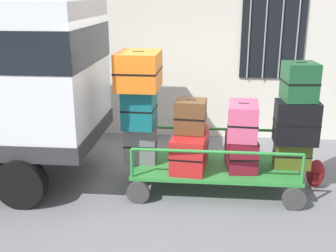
{
  "coord_description": "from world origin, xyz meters",
  "views": [
    {
      "loc": [
        0.42,
        -5.85,
        2.82
      ],
      "look_at": [
        -0.12,
        -0.04,
        0.98
      ],
      "focal_mm": 44.69,
      "sensor_mm": 36.0,
      "label": 1
    }
  ],
  "objects_px": {
    "suitcase_left_middle": "(139,108)",
    "backpack": "(316,174)",
    "suitcase_center_middle": "(243,120)",
    "suitcase_midright_middle": "(296,122)",
    "suitcase_center_bottom": "(241,152)",
    "suitcase_midright_bottom": "(292,155)",
    "luggage_cart": "(215,169)",
    "suitcase_midright_top": "(300,82)",
    "suitcase_midleft_middle": "(191,116)",
    "suitcase_midleft_bottom": "(190,150)",
    "suitcase_left_top": "(139,70)",
    "suitcase_left_bottom": "(141,145)"
  },
  "relations": [
    {
      "from": "suitcase_left_middle",
      "to": "backpack",
      "type": "relative_size",
      "value": 1.32
    },
    {
      "from": "suitcase_center_middle",
      "to": "suitcase_midright_middle",
      "type": "relative_size",
      "value": 1.13
    },
    {
      "from": "suitcase_center_bottom",
      "to": "suitcase_midright_bottom",
      "type": "xyz_separation_m",
      "value": [
        0.75,
        0.05,
        -0.03
      ]
    },
    {
      "from": "backpack",
      "to": "suitcase_center_bottom",
      "type": "bearing_deg",
      "value": -169.19
    },
    {
      "from": "luggage_cart",
      "to": "suitcase_midright_top",
      "type": "relative_size",
      "value": 4.62
    },
    {
      "from": "suitcase_midleft_middle",
      "to": "suitcase_midright_top",
      "type": "distance_m",
      "value": 1.59
    },
    {
      "from": "luggage_cart",
      "to": "suitcase_center_bottom",
      "type": "xyz_separation_m",
      "value": [
        0.37,
        -0.02,
        0.29
      ]
    },
    {
      "from": "suitcase_left_middle",
      "to": "backpack",
      "type": "height_order",
      "value": "suitcase_left_middle"
    },
    {
      "from": "suitcase_midleft_middle",
      "to": "suitcase_center_bottom",
      "type": "bearing_deg",
      "value": -2.21
    },
    {
      "from": "suitcase_midright_middle",
      "to": "suitcase_midleft_middle",
      "type": "bearing_deg",
      "value": 178.15
    },
    {
      "from": "suitcase_midleft_middle",
      "to": "suitcase_left_middle",
      "type": "bearing_deg",
      "value": -178.8
    },
    {
      "from": "suitcase_center_bottom",
      "to": "suitcase_midright_middle",
      "type": "height_order",
      "value": "suitcase_midright_middle"
    },
    {
      "from": "suitcase_midright_middle",
      "to": "suitcase_center_bottom",
      "type": "bearing_deg",
      "value": 178.51
    },
    {
      "from": "suitcase_midleft_bottom",
      "to": "suitcase_left_top",
      "type": "bearing_deg",
      "value": 176.67
    },
    {
      "from": "suitcase_left_top",
      "to": "suitcase_center_middle",
      "type": "xyz_separation_m",
      "value": [
        1.5,
        -0.03,
        -0.69
      ]
    },
    {
      "from": "suitcase_center_bottom",
      "to": "suitcase_midright_middle",
      "type": "bearing_deg",
      "value": -1.49
    },
    {
      "from": "suitcase_midright_top",
      "to": "backpack",
      "type": "relative_size",
      "value": 1.21
    },
    {
      "from": "suitcase_left_middle",
      "to": "suitcase_midright_middle",
      "type": "bearing_deg",
      "value": -0.83
    },
    {
      "from": "suitcase_midleft_bottom",
      "to": "suitcase_midright_bottom",
      "type": "xyz_separation_m",
      "value": [
        1.5,
        0.07,
        -0.05
      ]
    },
    {
      "from": "suitcase_midleft_middle",
      "to": "suitcase_center_middle",
      "type": "relative_size",
      "value": 0.7
    },
    {
      "from": "suitcase_midleft_middle",
      "to": "backpack",
      "type": "relative_size",
      "value": 1.1
    },
    {
      "from": "suitcase_left_middle",
      "to": "suitcase_midright_bottom",
      "type": "relative_size",
      "value": 1.09
    },
    {
      "from": "suitcase_midright_bottom",
      "to": "suitcase_midright_middle",
      "type": "xyz_separation_m",
      "value": [
        -0.0,
        -0.07,
        0.52
      ]
    },
    {
      "from": "suitcase_left_middle",
      "to": "luggage_cart",
      "type": "bearing_deg",
      "value": 0.23
    },
    {
      "from": "suitcase_midleft_middle",
      "to": "suitcase_midright_middle",
      "type": "xyz_separation_m",
      "value": [
        1.5,
        -0.05,
        -0.04
      ]
    },
    {
      "from": "suitcase_left_middle",
      "to": "backpack",
      "type": "bearing_deg",
      "value": 4.48
    },
    {
      "from": "suitcase_left_middle",
      "to": "suitcase_midleft_bottom",
      "type": "distance_m",
      "value": 0.96
    },
    {
      "from": "suitcase_left_top",
      "to": "suitcase_midright_middle",
      "type": "relative_size",
      "value": 1.28
    },
    {
      "from": "suitcase_left_top",
      "to": "backpack",
      "type": "height_order",
      "value": "suitcase_left_top"
    },
    {
      "from": "suitcase_midright_bottom",
      "to": "suitcase_midright_top",
      "type": "bearing_deg",
      "value": -90.0
    },
    {
      "from": "suitcase_left_middle",
      "to": "suitcase_center_middle",
      "type": "bearing_deg",
      "value": -0.61
    },
    {
      "from": "luggage_cart",
      "to": "suitcase_midright_bottom",
      "type": "height_order",
      "value": "suitcase_midright_bottom"
    },
    {
      "from": "suitcase_left_middle",
      "to": "suitcase_center_bottom",
      "type": "distance_m",
      "value": 1.62
    },
    {
      "from": "suitcase_center_bottom",
      "to": "suitcase_center_middle",
      "type": "bearing_deg",
      "value": -90.0
    },
    {
      "from": "suitcase_center_bottom",
      "to": "suitcase_midright_top",
      "type": "distance_m",
      "value": 1.3
    },
    {
      "from": "suitcase_midright_middle",
      "to": "suitcase_left_bottom",
      "type": "bearing_deg",
      "value": 178.17
    },
    {
      "from": "suitcase_midleft_bottom",
      "to": "suitcase_center_bottom",
      "type": "xyz_separation_m",
      "value": [
        0.75,
        0.02,
        -0.02
      ]
    },
    {
      "from": "suitcase_midleft_bottom",
      "to": "suitcase_center_middle",
      "type": "height_order",
      "value": "suitcase_center_middle"
    },
    {
      "from": "suitcase_left_bottom",
      "to": "suitcase_left_middle",
      "type": "height_order",
      "value": "suitcase_left_middle"
    },
    {
      "from": "suitcase_left_top",
      "to": "suitcase_midleft_middle",
      "type": "height_order",
      "value": "suitcase_left_top"
    },
    {
      "from": "suitcase_left_bottom",
      "to": "suitcase_midright_middle",
      "type": "distance_m",
      "value": 2.29
    },
    {
      "from": "luggage_cart",
      "to": "suitcase_midright_middle",
      "type": "xyz_separation_m",
      "value": [
        1.12,
        -0.04,
        0.77
      ]
    },
    {
      "from": "suitcase_left_bottom",
      "to": "suitcase_center_middle",
      "type": "distance_m",
      "value": 1.56
    },
    {
      "from": "suitcase_midright_bottom",
      "to": "suitcase_center_middle",
      "type": "bearing_deg",
      "value": -175.76
    },
    {
      "from": "suitcase_left_top",
      "to": "suitcase_midright_bottom",
      "type": "xyz_separation_m",
      "value": [
        2.24,
        0.03,
        -1.21
      ]
    },
    {
      "from": "suitcase_center_bottom",
      "to": "suitcase_midright_middle",
      "type": "distance_m",
      "value": 0.89
    },
    {
      "from": "suitcase_midleft_bottom",
      "to": "backpack",
      "type": "height_order",
      "value": "suitcase_midleft_bottom"
    },
    {
      "from": "suitcase_left_top",
      "to": "suitcase_midright_bottom",
      "type": "relative_size",
      "value": 1.47
    },
    {
      "from": "suitcase_midright_bottom",
      "to": "suitcase_center_bottom",
      "type": "bearing_deg",
      "value": -175.96
    },
    {
      "from": "suitcase_midleft_middle",
      "to": "suitcase_center_bottom",
      "type": "height_order",
      "value": "suitcase_midleft_middle"
    }
  ]
}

